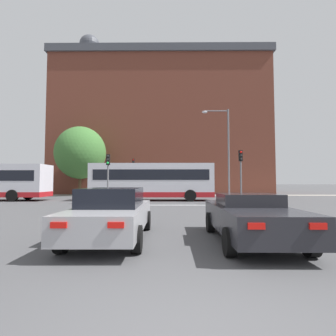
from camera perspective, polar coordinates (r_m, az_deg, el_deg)
stop_line_strip at (r=18.81m, az=1.16°, el=-8.07°), size 7.72×0.30×0.01m
far_pavement at (r=33.02m, az=0.86°, el=-5.94°), size 68.58×2.50×0.01m
brick_civic_building at (r=43.59m, az=-1.53°, el=8.69°), size 31.93×15.34×26.29m
car_saloon_left at (r=7.77m, az=-11.92°, el=-9.54°), size 1.99×4.86×1.46m
car_roadster_right at (r=7.63m, az=17.40°, el=-10.08°), size 2.00×4.64×1.31m
bus_crossing_lead at (r=23.50m, az=-3.52°, el=-2.79°), size 10.79×2.75×3.27m
traffic_light_far_left at (r=32.50m, az=-7.57°, el=-0.63°), size 0.26×0.31×4.53m
traffic_light_near_left at (r=20.13m, az=-12.94°, el=-0.48°), size 0.26×0.31×3.73m
traffic_light_near_right at (r=20.00m, az=15.57°, el=0.04°), size 0.26×0.31×3.99m
traffic_light_far_right at (r=33.07m, az=9.04°, el=-1.33°), size 0.26×0.31×3.90m
street_lamp_junction at (r=24.51m, az=12.14°, el=4.96°), size 2.49×0.36×8.33m
pedestrian_waiting at (r=32.76m, az=-3.91°, el=-4.06°), size 0.34×0.45×1.82m
pedestrian_walking_east at (r=32.61m, az=8.33°, el=-4.25°), size 0.44×0.44×1.66m
pedestrian_walking_west at (r=33.77m, az=-9.13°, el=-4.10°), size 0.33×0.45×1.74m
tree_by_building at (r=34.49m, az=-18.51°, el=3.16°), size 6.22×6.22×8.58m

